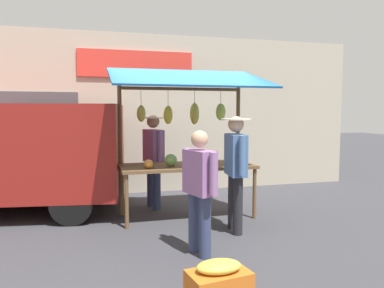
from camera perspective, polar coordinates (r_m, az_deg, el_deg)
ground_plane at (r=6.41m, az=-0.72°, el=-10.98°), size 40.00×40.00×0.00m
street_backdrop at (r=8.29m, az=-4.98°, el=4.55°), size 9.00×0.30×3.40m
market_stall at (r=6.18m, az=-0.84°, el=2.90°), size 2.50×1.46×2.50m
vendor_with_sunhat at (r=6.84m, az=-5.89°, el=-1.37°), size 0.44×0.70×1.69m
shopper_in_striped_shirt at (r=5.47m, az=6.65°, el=-2.98°), size 0.44×0.71×1.69m
shopper_with_shopping_bag at (r=4.58m, az=1.16°, el=-6.19°), size 0.34×0.64×1.54m
produce_crate_near at (r=3.75m, az=4.09°, el=-20.16°), size 0.62×0.44×0.38m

